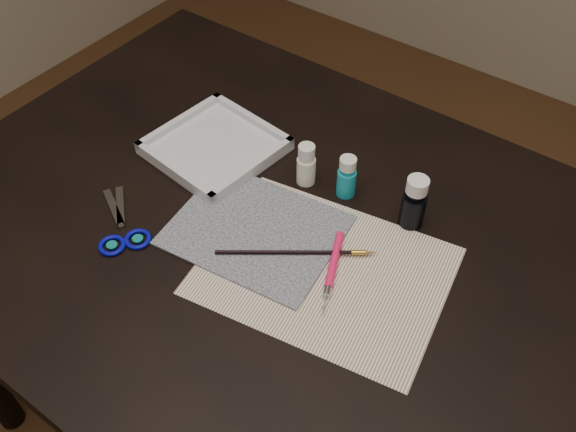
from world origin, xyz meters
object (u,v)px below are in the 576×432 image
Objects in this scene: paint_bottle_navy at (414,202)px; paint_bottle_white at (306,164)px; canvas at (256,230)px; palette_tray at (215,146)px; paint_bottle_cyan at (347,177)px; paper at (324,271)px; scissors at (116,220)px.

paint_bottle_white is at bearing -174.12° from paint_bottle_navy.
palette_tray is at bearing 148.12° from canvas.
paint_bottle_cyan is (0.07, 0.17, 0.04)m from canvas.
canvas is (-0.14, 0.00, 0.00)m from paper.
paint_bottle_white is 0.20m from paint_bottle_navy.
paper is 0.19m from paint_bottle_cyan.
paint_bottle_cyan is at bearing 11.94° from paint_bottle_white.
canvas is at bearing -139.58° from paint_bottle_navy.
paint_bottle_navy reaches higher than palette_tray.
palette_tray is at bearing 160.10° from paper.
canvas is 3.32× the size of paint_bottle_white.
paint_bottle_white is 0.34m from scissors.
paint_bottle_cyan reaches higher than canvas.
paint_bottle_white is at bearing 90.64° from canvas.
paint_bottle_navy reaches higher than scissors.
canvas is 2.73× the size of paint_bottle_navy.
paint_bottle_navy is at bearing 5.88° from paint_bottle_white.
scissors is at bearing -144.17° from paint_bottle_navy.
paper is at bearing -132.78° from scissors.
canvas is 1.57× the size of scissors.
canvas is at bearing -121.23° from scissors.
canvas is 0.19m from paint_bottle_cyan.
scissors is (-0.21, -0.12, 0.00)m from canvas.
paper is 0.19m from paint_bottle_navy.
paint_bottle_white reaches higher than scissors.
paper is 4.66× the size of paint_bottle_cyan.
paint_bottle_navy is at bearing 40.42° from canvas.
scissors is at bearing -126.84° from paint_bottle_white.
paint_bottle_navy is at bearing 70.73° from paper.
canvas is 1.29× the size of palette_tray.
palette_tray is (-0.33, 0.12, 0.01)m from paper.
paper is 4.61× the size of paint_bottle_white.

